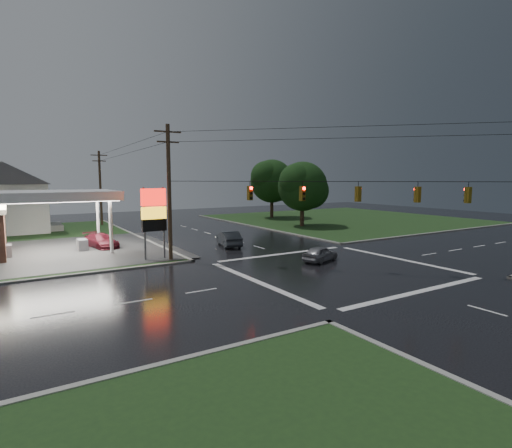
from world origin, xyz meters
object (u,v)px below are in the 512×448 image
utility_pole_n (100,187)px  car_crossing (320,254)px  utility_pole_nw (169,191)px  house_near (5,197)px  pylon_sign (154,212)px  tree_ne_far (273,181)px  car_pump (101,241)px  tree_ne_near (303,187)px  car_north (229,239)px

utility_pole_n → car_crossing: 36.97m
utility_pole_nw → house_near: bearing=113.4°
pylon_sign → tree_ne_far: size_ratio=0.61×
house_near → car_pump: (7.75, -17.22, -3.71)m
pylon_sign → tree_ne_far: 36.35m
utility_pole_n → car_pump: size_ratio=2.18×
utility_pole_nw → tree_ne_near: (23.64, 12.49, -0.16)m
tree_ne_far → utility_pole_nw: bearing=-137.4°
house_near → car_north: 29.78m
utility_pole_nw → car_north: size_ratio=2.38×
pylon_sign → utility_pole_n: size_ratio=0.57×
tree_ne_near → car_pump: size_ratio=1.87×
house_near → tree_ne_near: tree_ne_near is taller
car_pump → pylon_sign: bearing=-85.2°
pylon_sign → house_near: size_ratio=0.54×
car_crossing → car_pump: (-13.96, 15.97, 0.06)m
tree_ne_near → tree_ne_far: tree_ne_far is taller
tree_ne_near → car_pump: bearing=-173.3°
tree_ne_near → tree_ne_far: 12.39m
utility_pole_n → car_crossing: utility_pole_n is taller
utility_pole_nw → tree_ne_far: utility_pole_nw is taller
pylon_sign → tree_ne_far: bearing=40.4°
house_near → tree_ne_near: 37.80m
pylon_sign → tree_ne_near: 27.23m
tree_ne_far → house_near: bearing=177.0°
utility_pole_n → car_north: size_ratio=2.28×
tree_ne_near → car_north: tree_ne_near is taller
house_near → tree_ne_near: (35.09, -14.01, 1.16)m
tree_ne_far → utility_pole_n: bearing=171.5°
car_pump → tree_ne_near: bearing=-6.6°
utility_pole_nw → tree_ne_far: bearing=42.6°
car_north → utility_pole_nw: bearing=39.6°
house_near → car_crossing: (21.71, -33.18, -3.77)m
tree_ne_near → car_pump: tree_ne_near is taller
pylon_sign → utility_pole_nw: utility_pole_nw is taller
utility_pole_n → car_north: utility_pole_n is taller
utility_pole_n → tree_ne_far: 26.96m
utility_pole_n → pylon_sign: bearing=-92.1°
utility_pole_n → car_pump: 20.14m
tree_ne_far → car_north: 28.95m
pylon_sign → utility_pole_nw: size_ratio=0.55×
car_crossing → house_near: bearing=14.5°
utility_pole_n → tree_ne_near: 28.55m
tree_ne_near → car_north: bearing=-151.6°
utility_pole_n → utility_pole_nw: bearing=-90.0°
tree_ne_near → car_crossing: tree_ne_near is taller
utility_pole_n → house_near: (-11.45, -2.00, -1.06)m
pylon_sign → car_crossing: size_ratio=1.61×
car_pump → tree_ne_far: bearing=13.3°
house_near → utility_pole_nw: bearing=-66.6°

